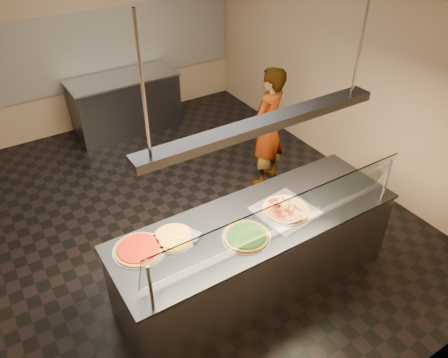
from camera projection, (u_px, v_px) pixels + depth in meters
ground at (187, 214)px, 5.68m from camera, size 5.00×6.00×0.02m
wall_back at (91, 36)px, 6.87m from camera, size 5.00×0.02×3.00m
wall_front at (403, 291)px, 2.73m from camera, size 5.00×0.02×3.00m
wall_right at (345, 64)px, 5.89m from camera, size 0.02×6.00×3.00m
tile_band at (94, 49)px, 6.97m from camera, size 4.90×0.02×1.20m
serving_counter at (256, 254)px, 4.43m from camera, size 2.88×0.94×0.93m
sneeze_guard at (283, 215)px, 3.75m from camera, size 2.64×0.18×0.54m
perforated_tray at (286, 211)px, 4.25m from camera, size 0.59×0.59×0.01m
half_pizza_pepperoni at (277, 212)px, 4.19m from camera, size 0.27×0.46×0.05m
half_pizza_sausage at (294, 205)px, 4.29m from camera, size 0.27×0.46×0.04m
pizza_spinach at (246, 236)px, 3.94m from camera, size 0.45×0.45×0.03m
pizza_cheese at (173, 237)px, 3.93m from camera, size 0.39×0.39×0.03m
pizza_tomato at (139, 249)px, 3.81m from camera, size 0.46×0.46×0.03m
pizza_spatula at (184, 237)px, 3.92m from camera, size 0.27×0.19×0.02m
prep_table at (126, 104)px, 7.26m from camera, size 1.75×0.74×0.93m
worker at (267, 128)px, 5.80m from camera, size 0.72×0.62×1.68m
heat_lamp_housing at (263, 124)px, 3.57m from camera, size 2.30×0.18×0.08m
lamp_rod_left at (143, 89)px, 2.82m from camera, size 0.02×0.02×1.01m
lamp_rod_right at (362, 37)px, 3.69m from camera, size 0.02×0.02×1.01m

